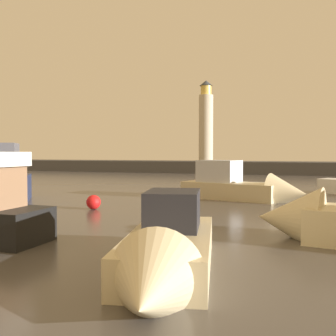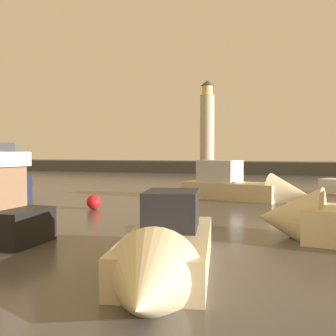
{
  "view_description": "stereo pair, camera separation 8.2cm",
  "coord_description": "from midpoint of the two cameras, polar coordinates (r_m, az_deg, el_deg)",
  "views": [
    {
      "loc": [
        4.64,
        -1.23,
        3.09
      ],
      "look_at": [
        -1.3,
        16.17,
        2.37
      ],
      "focal_mm": 42.35,
      "sensor_mm": 36.0,
      "label": 1
    },
    {
      "loc": [
        4.72,
        -1.21,
        3.09
      ],
      "look_at": [
        -1.3,
        16.17,
        2.37
      ],
      "focal_mm": 42.35,
      "sensor_mm": 36.0,
      "label": 2
    }
  ],
  "objects": [
    {
      "name": "motorboat_2",
      "position": [
        27.01,
        -22.56,
        -2.08
      ],
      "size": [
        7.55,
        9.4,
        4.12
      ],
      "color": "#1E284C",
      "rests_on": "ground_plane"
    },
    {
      "name": "mooring_buoy",
      "position": [
        21.96,
        -10.77,
        -4.85
      ],
      "size": [
        0.78,
        0.78,
        0.78
      ],
      "primitive_type": "sphere",
      "color": "red",
      "rests_on": "ground_plane"
    },
    {
      "name": "ground_plane",
      "position": [
        30.64,
        9.98,
        -3.57
      ],
      "size": [
        220.0,
        220.0,
        0.0
      ],
      "primitive_type": "plane",
      "color": "#4C4742"
    },
    {
      "name": "motorboat_5",
      "position": [
        26.26,
        11.15,
        -2.74
      ],
      "size": [
        8.49,
        4.5,
        3.15
      ],
      "color": "beige",
      "rests_on": "ground_plane"
    },
    {
      "name": "lighthouse",
      "position": [
        60.84,
        5.44,
        6.46
      ],
      "size": [
        2.16,
        2.16,
        12.25
      ],
      "color": "beige",
      "rests_on": "breakwater"
    },
    {
      "name": "breakwater",
      "position": [
        59.25,
        14.3,
        0.04
      ],
      "size": [
        96.14,
        6.99,
        1.76
      ],
      "primitive_type": "cube",
      "color": "#423F3D",
      "rests_on": "ground_plane"
    },
    {
      "name": "motorboat_3",
      "position": [
        9.74,
        -0.74,
        -12.46
      ],
      "size": [
        3.5,
        7.34,
        2.52
      ],
      "color": "beige",
      "rests_on": "ground_plane"
    }
  ]
}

